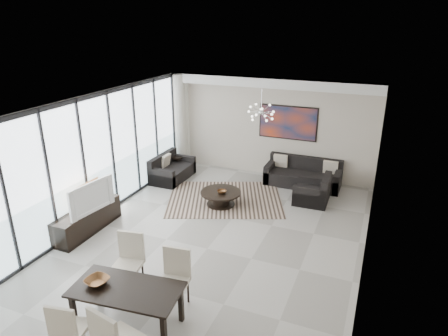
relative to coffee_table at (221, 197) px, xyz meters
The scene contains 19 objects.
room_shell 2.56m from the coffee_table, 63.49° to the right, with size 6.00×9.00×2.90m.
window_wall 3.31m from the coffee_table, 139.20° to the right, with size 0.37×8.95×2.90m.
soffit 3.49m from the coffee_table, 76.86° to the left, with size 5.98×0.40×0.26m, color white.
painting 3.04m from the coffee_table, 67.22° to the left, with size 1.68×0.04×0.98m, color #B63B19.
chandelier 2.36m from the coffee_table, 30.79° to the left, with size 0.66×0.66×0.71m.
rug 0.41m from the coffee_table, 95.12° to the left, with size 2.91×2.24×0.01m, color black.
coffee_table is the anchor object (origin of this frame).
bowl_coffee 0.21m from the coffee_table, 49.58° to the right, with size 0.23×0.23×0.07m, color brown.
sofa_main 2.64m from the coffee_table, 51.38° to the left, with size 2.07×0.85×0.75m.
loveseat 2.26m from the coffee_table, 152.41° to the left, with size 0.81×1.44×0.72m.
armchair 2.37m from the coffee_table, 26.28° to the left, with size 0.85×0.90×0.74m.
side_table 2.65m from the coffee_table, 142.95° to the left, with size 0.36×0.36×0.49m.
tv_console 3.23m from the coffee_table, 133.58° to the right, with size 0.50×1.77×0.55m, color black.
television 3.22m from the coffee_table, 130.92° to the right, with size 1.17×0.15×0.68m, color gray.
dining_table 4.46m from the coffee_table, 85.70° to the right, with size 1.73×1.00×0.69m.
dining_chair_sw 5.28m from the coffee_table, 90.53° to the right, with size 0.50×0.50×0.93m.
dining_chair_nw 3.61m from the coffee_table, 93.35° to the right, with size 0.54×0.54×1.02m.
dining_chair_ne 3.80m from the coffee_table, 78.47° to the right, with size 0.52×0.52×1.01m.
bowl_dining 4.53m from the coffee_table, 91.82° to the right, with size 0.35×0.35×0.09m, color brown.
Camera 1 is at (3.01, -6.41, 4.48)m, focal length 32.00 mm.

